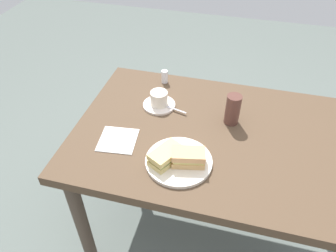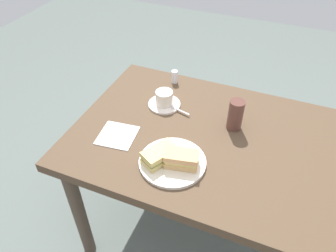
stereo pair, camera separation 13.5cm
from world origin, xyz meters
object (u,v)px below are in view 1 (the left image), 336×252
sandwich_plate (179,161)px  sandwich_back (166,156)px  sandwich_front (188,157)px  coffee_cup (159,98)px  dining_table (212,149)px  drinking_glass (233,109)px  spoon (173,108)px  napkin (118,140)px  coffee_saucer (159,105)px  salt_shaker (165,77)px

sandwich_plate → sandwich_back: bearing=17.8°
sandwich_front → coffee_cup: coffee_cup is taller
dining_table → drinking_glass: (-0.06, -0.10, 0.16)m
coffee_cup → drinking_glass: drinking_glass is taller
sandwich_back → coffee_cup: size_ratio=1.39×
sandwich_plate → sandwich_back: size_ratio=1.71×
sandwich_front → spoon: sandwich_front is taller
sandwich_plate → napkin: bearing=-11.7°
dining_table → drinking_glass: size_ratio=8.57×
napkin → spoon: bearing=-124.8°
sandwich_plate → coffee_saucer: sandwich_plate is taller
coffee_cup → drinking_glass: size_ratio=0.78×
dining_table → sandwich_plate: size_ratio=4.60×
sandwich_front → salt_shaker: size_ratio=2.05×
coffee_saucer → dining_table: bearing=155.4°
dining_table → spoon: spoon is taller
spoon → dining_table: bearing=152.3°
sandwich_front → sandwich_back: (0.08, 0.01, -0.00)m
coffee_saucer → salt_shaker: salt_shaker is taller
sandwich_plate → spoon: bearing=-72.1°
coffee_cup → salt_shaker: size_ratio=1.65×
dining_table → sandwich_plate: 0.24m
sandwich_plate → coffee_cup: bearing=-62.3°
spoon → coffee_cup: bearing=-16.3°
sandwich_plate → drinking_glass: bearing=-119.5°
spoon → salt_shaker: salt_shaker is taller
napkin → sandwich_plate: bearing=168.3°
sandwich_back → sandwich_front: bearing=-173.4°
coffee_saucer → coffee_cup: size_ratio=1.39×
coffee_cup → spoon: 0.08m
coffee_saucer → spoon: 0.08m
dining_table → spoon: size_ratio=12.08×
coffee_cup → dining_table: bearing=155.1°
dining_table → coffee_saucer: size_ratio=7.88×
spoon → salt_shaker: 0.24m
napkin → dining_table: bearing=-159.6°
sandwich_back → salt_shaker: sandwich_back is taller
dining_table → napkin: bearing=20.4°
coffee_saucer → drinking_glass: (-0.34, 0.03, 0.06)m
dining_table → salt_shaker: 0.46m
salt_shaker → drinking_glass: size_ratio=0.48×
dining_table → coffee_cup: 0.34m
salt_shaker → coffee_saucer: bearing=97.8°
dining_table → salt_shaker: salt_shaker is taller
sandwich_back → coffee_saucer: 0.36m
sandwich_back → napkin: bearing=-17.6°
dining_table → spoon: 0.25m
drinking_glass → coffee_cup: bearing=-5.6°
sandwich_plate → salt_shaker: salt_shaker is taller
coffee_saucer → sandwich_plate: bearing=117.7°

